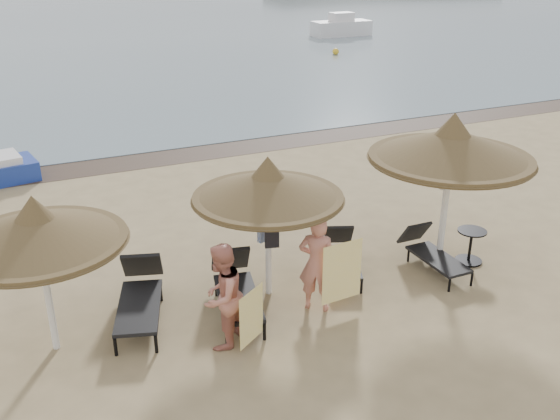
% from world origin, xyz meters
% --- Properties ---
extents(ground, '(160.00, 160.00, 0.00)m').
position_xyz_m(ground, '(0.00, 0.00, 0.00)').
color(ground, tan).
rests_on(ground, ground).
extents(wet_sand_strip, '(200.00, 1.60, 0.01)m').
position_xyz_m(wet_sand_strip, '(0.00, 9.40, 0.00)').
color(wet_sand_strip, '#453427').
rests_on(wet_sand_strip, ground).
extents(palapa_left, '(2.62, 2.62, 2.60)m').
position_xyz_m(palapa_left, '(-3.70, 0.77, 2.07)').
color(palapa_left, white).
rests_on(palapa_left, ground).
extents(palapa_center, '(2.65, 2.65, 2.62)m').
position_xyz_m(palapa_center, '(0.03, 0.93, 2.09)').
color(palapa_center, white).
rests_on(palapa_center, ground).
extents(palapa_right, '(3.09, 3.09, 3.07)m').
position_xyz_m(palapa_right, '(3.59, 0.60, 2.44)').
color(palapa_right, white).
rests_on(palapa_right, ground).
extents(lounger_far_left, '(1.25, 2.16, 0.92)m').
position_xyz_m(lounger_far_left, '(-2.25, 1.15, 0.41)').
color(lounger_far_left, black).
rests_on(lounger_far_left, ground).
extents(lounger_near_left, '(1.10, 2.12, 0.90)m').
position_xyz_m(lounger_near_left, '(-0.67, 0.74, 0.41)').
color(lounger_near_left, black).
rests_on(lounger_near_left, ground).
extents(lounger_near_right, '(1.15, 1.76, 0.75)m').
position_xyz_m(lounger_near_right, '(1.67, 1.15, 0.34)').
color(lounger_near_right, black).
rests_on(lounger_near_right, ground).
extents(lounger_far_right, '(0.57, 1.71, 0.76)m').
position_xyz_m(lounger_far_right, '(3.32, 0.52, 0.34)').
color(lounger_far_right, black).
rests_on(lounger_far_right, ground).
extents(side_table, '(0.57, 0.57, 0.69)m').
position_xyz_m(side_table, '(4.17, 0.39, 0.32)').
color(side_table, black).
rests_on(side_table, ground).
extents(person_left, '(1.10, 1.06, 2.02)m').
position_xyz_m(person_left, '(-1.25, -0.22, 1.01)').
color(person_left, tan).
rests_on(person_left, ground).
extents(person_right, '(1.11, 1.05, 2.04)m').
position_xyz_m(person_right, '(0.58, 0.12, 1.02)').
color(person_right, tan).
rests_on(person_right, ground).
extents(towel_left, '(0.54, 0.38, 0.90)m').
position_xyz_m(towel_left, '(-0.90, -0.57, 0.62)').
color(towel_left, yellow).
rests_on(towel_left, ground).
extents(towel_right, '(0.79, 0.09, 1.10)m').
position_xyz_m(towel_right, '(0.93, -0.13, 0.76)').
color(towel_right, yellow).
rests_on(towel_right, ground).
extents(bag_patterned, '(0.29, 0.20, 0.35)m').
position_xyz_m(bag_patterned, '(0.03, 1.11, 1.16)').
color(bag_patterned, silver).
rests_on(bag_patterned, ground).
extents(bag_dark, '(0.26, 0.14, 0.35)m').
position_xyz_m(bag_dark, '(0.03, 0.77, 1.18)').
color(bag_dark, black).
rests_on(bag_dark, ground).
extents(buoy_right, '(0.37, 0.37, 0.37)m').
position_xyz_m(buoy_right, '(13.91, 23.39, 0.18)').
color(buoy_right, yellow).
rests_on(buoy_right, ground).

